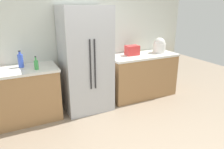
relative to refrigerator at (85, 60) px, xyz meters
The scene contains 9 objects.
kitchen_back_panel 0.69m from the refrigerator, 89.59° to the left, with size 4.79×0.10×2.98m, color silver.
counter_left 1.33m from the refrigerator, behind, with size 1.44×0.67×0.90m.
counter_right 1.33m from the refrigerator, ahead, with size 1.45×0.67×0.90m.
refrigerator is the anchor object (origin of this frame).
toaster 1.03m from the refrigerator, ahead, with size 0.27×0.18×0.19m, color red.
rice_cooker 1.67m from the refrigerator, ahead, with size 0.26×0.26×0.32m.
bottle_a 1.07m from the refrigerator, behind, with size 0.08×0.08×0.28m.
bottle_b 0.86m from the refrigerator, behind, with size 0.07×0.07×0.22m.
cup_b 1.28m from the refrigerator, 10.86° to the left, with size 0.08×0.08×0.09m, color yellow.
Camera 1 is at (-1.20, -1.97, 1.89)m, focal length 34.11 mm.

